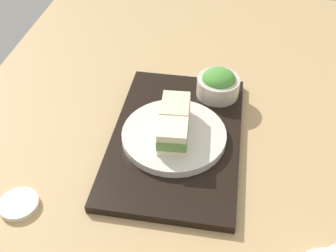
# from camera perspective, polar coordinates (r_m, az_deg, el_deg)

# --- Properties ---
(ground_plane) EXTENTS (1.40, 1.00, 0.03)m
(ground_plane) POSITION_cam_1_polar(r_m,az_deg,el_deg) (0.95, 0.85, -0.32)
(ground_plane) COLOR tan
(serving_tray) EXTENTS (0.43, 0.27, 0.02)m
(serving_tray) POSITION_cam_1_polar(r_m,az_deg,el_deg) (0.89, 1.16, -1.62)
(serving_tray) COLOR black
(serving_tray) RESTS_ON ground_plane
(sandwich_plate) EXTENTS (0.22, 0.22, 0.02)m
(sandwich_plate) POSITION_cam_1_polar(r_m,az_deg,el_deg) (0.87, 0.84, -1.30)
(sandwich_plate) COLOR silver
(sandwich_plate) RESTS_ON serving_tray
(sandwich_near) EXTENTS (0.09, 0.06, 0.06)m
(sandwich_near) POSITION_cam_1_polar(r_m,az_deg,el_deg) (0.87, 1.02, 1.90)
(sandwich_near) COLOR beige
(sandwich_near) RESTS_ON sandwich_plate
(sandwich_far) EXTENTS (0.08, 0.07, 0.05)m
(sandwich_far) POSITION_cam_1_polar(r_m,az_deg,el_deg) (0.82, 0.71, -1.07)
(sandwich_far) COLOR #EFE5C1
(sandwich_far) RESTS_ON sandwich_plate
(salad_bowl) EXTENTS (0.10, 0.10, 0.07)m
(salad_bowl) POSITION_cam_1_polar(r_m,az_deg,el_deg) (0.98, 7.02, 5.86)
(salad_bowl) COLOR beige
(salad_bowl) RESTS_ON serving_tray
(small_sauce_dish) EXTENTS (0.07, 0.07, 0.01)m
(small_sauce_dish) POSITION_cam_1_polar(r_m,az_deg,el_deg) (0.83, -20.05, -10.19)
(small_sauce_dish) COLOR silver
(small_sauce_dish) RESTS_ON ground_plane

